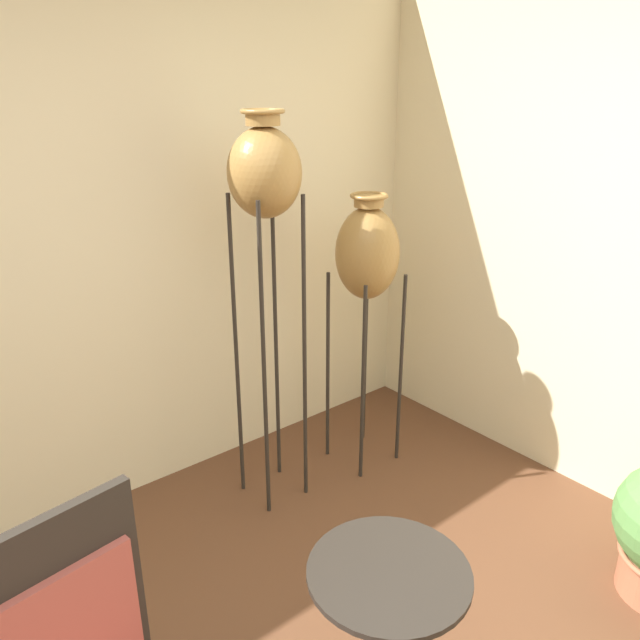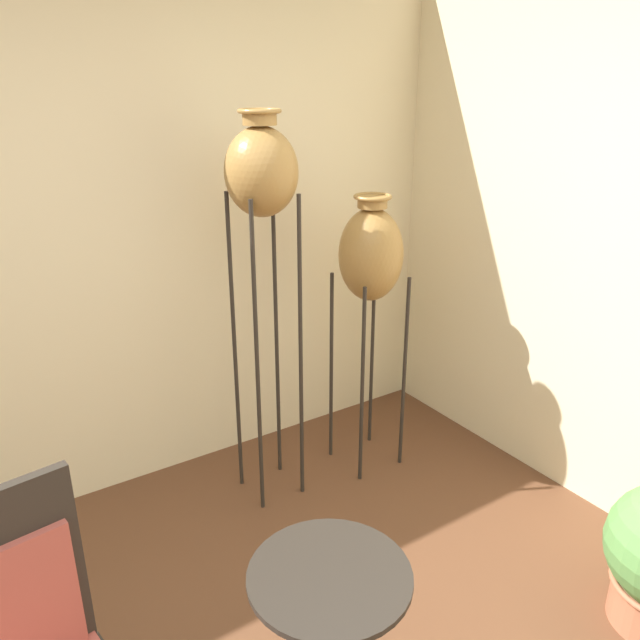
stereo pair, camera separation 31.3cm
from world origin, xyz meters
name	(u,v)px [view 2 (the right image)]	position (x,y,z in m)	size (l,w,h in m)	color
wall_back	(71,239)	(0.00, 2.07, 1.35)	(8.08, 0.06, 2.70)	beige
vase_stand_tall	(262,181)	(0.73, 1.56, 1.62)	(0.33, 0.33, 1.92)	#28231E
vase_stand_medium	(371,257)	(1.31, 1.50, 1.19)	(0.33, 0.33, 1.51)	#28231E
side_table	(329,630)	(0.19, 0.21, 0.54)	(0.47, 0.47, 0.75)	#28231E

